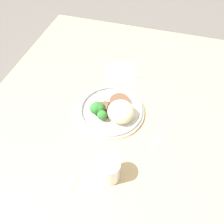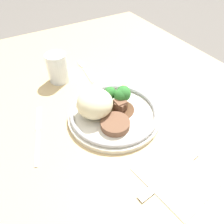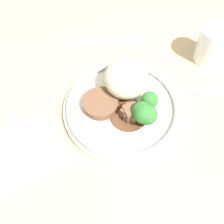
{
  "view_description": "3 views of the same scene",
  "coord_description": "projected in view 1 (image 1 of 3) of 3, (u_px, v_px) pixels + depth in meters",
  "views": [
    {
      "loc": [
        0.47,
        0.1,
        0.7
      ],
      "look_at": [
        -0.0,
        -0.03,
        0.07
      ],
      "focal_mm": 35.0,
      "sensor_mm": 36.0,
      "label": 1
    },
    {
      "loc": [
        -0.4,
        0.18,
        0.47
      ],
      "look_at": [
        -0.03,
        -0.03,
        0.06
      ],
      "focal_mm": 35.0,
      "sensor_mm": 36.0,
      "label": 2
    },
    {
      "loc": [
        -0.17,
        -0.37,
        0.61
      ],
      "look_at": [
        -0.05,
        -0.05,
        0.06
      ],
      "focal_mm": 50.0,
      "sensor_mm": 36.0,
      "label": 3
    }
  ],
  "objects": [
    {
      "name": "fork",
      "position": [
        126.0,
        74.0,
        0.97
      ],
      "size": [
        0.03,
        0.19,
        0.0
      ],
      "rotation": [
        0.0,
        0.0,
        1.68
      ],
      "color": "silver",
      "rests_on": "napkin"
    },
    {
      "name": "knife",
      "position": [
        161.0,
        136.0,
        0.77
      ],
      "size": [
        0.2,
        0.07,
        0.0
      ],
      "rotation": [
        0.0,
        0.0,
        -0.33
      ],
      "color": "silver",
      "rests_on": "dining_table"
    },
    {
      "name": "napkin",
      "position": [
        121.0,
        73.0,
        0.98
      ],
      "size": [
        0.17,
        0.15,
        0.0
      ],
      "color": "silver",
      "rests_on": "dining_table"
    },
    {
      "name": "juice_glass",
      "position": [
        109.0,
        171.0,
        0.65
      ],
      "size": [
        0.07,
        0.07,
        0.1
      ],
      "color": "yellow",
      "rests_on": "dining_table"
    },
    {
      "name": "spoon",
      "position": [
        75.0,
        178.0,
        0.68
      ],
      "size": [
        0.16,
        0.03,
        0.01
      ],
      "rotation": [
        0.0,
        0.0,
        -0.12
      ],
      "color": "silver",
      "rests_on": "dining_table"
    },
    {
      "name": "ground_plane",
      "position": [
        120.0,
        125.0,
        0.85
      ],
      "size": [
        8.0,
        8.0,
        0.0
      ],
      "primitive_type": "plane",
      "color": "#5B5651"
    },
    {
      "name": "dining_table",
      "position": [
        120.0,
        122.0,
        0.83
      ],
      "size": [
        1.28,
        1.09,
        0.03
      ],
      "color": "tan",
      "rests_on": "ground"
    },
    {
      "name": "plate",
      "position": [
        112.0,
        110.0,
        0.82
      ],
      "size": [
        0.25,
        0.25,
        0.09
      ],
      "color": "silver",
      "rests_on": "dining_table"
    }
  ]
}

